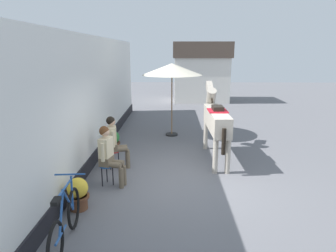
{
  "coord_description": "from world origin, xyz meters",
  "views": [
    {
      "loc": [
        -0.25,
        -6.52,
        3.0
      ],
      "look_at": [
        -0.4,
        1.2,
        1.05
      ],
      "focal_mm": 31.97,
      "sensor_mm": 36.0,
      "label": 1
    }
  ],
  "objects_px": {
    "leaning_bicycle": "(65,223)",
    "cafe_parasol": "(172,70)",
    "flower_planter_far": "(113,141)",
    "flower_planter_near": "(78,193)",
    "seated_visitor_far": "(115,140)",
    "seated_visitor_near": "(109,153)",
    "saddled_horse_center": "(216,119)"
  },
  "relations": [
    {
      "from": "seated_visitor_far",
      "to": "saddled_horse_center",
      "type": "relative_size",
      "value": 0.46
    },
    {
      "from": "flower_planter_near",
      "to": "leaning_bicycle",
      "type": "height_order",
      "value": "leaning_bicycle"
    },
    {
      "from": "saddled_horse_center",
      "to": "cafe_parasol",
      "type": "distance_m",
      "value": 2.94
    },
    {
      "from": "seated_visitor_near",
      "to": "leaning_bicycle",
      "type": "bearing_deg",
      "value": -95.8
    },
    {
      "from": "flower_planter_near",
      "to": "flower_planter_far",
      "type": "relative_size",
      "value": 1.0
    },
    {
      "from": "flower_planter_near",
      "to": "cafe_parasol",
      "type": "relative_size",
      "value": 0.25
    },
    {
      "from": "leaning_bicycle",
      "to": "cafe_parasol",
      "type": "relative_size",
      "value": 0.68
    },
    {
      "from": "seated_visitor_far",
      "to": "cafe_parasol",
      "type": "bearing_deg",
      "value": 65.36
    },
    {
      "from": "seated_visitor_far",
      "to": "flower_planter_far",
      "type": "bearing_deg",
      "value": 103.73
    },
    {
      "from": "seated_visitor_far",
      "to": "flower_planter_near",
      "type": "distance_m",
      "value": 2.19
    },
    {
      "from": "seated_visitor_near",
      "to": "flower_planter_near",
      "type": "height_order",
      "value": "seated_visitor_near"
    },
    {
      "from": "flower_planter_far",
      "to": "cafe_parasol",
      "type": "bearing_deg",
      "value": 45.53
    },
    {
      "from": "leaning_bicycle",
      "to": "flower_planter_near",
      "type": "bearing_deg",
      "value": 98.17
    },
    {
      "from": "leaning_bicycle",
      "to": "cafe_parasol",
      "type": "bearing_deg",
      "value": 75.87
    },
    {
      "from": "flower_planter_far",
      "to": "cafe_parasol",
      "type": "relative_size",
      "value": 0.25
    },
    {
      "from": "flower_planter_far",
      "to": "saddled_horse_center",
      "type": "bearing_deg",
      "value": -10.64
    },
    {
      "from": "seated_visitor_near",
      "to": "saddled_horse_center",
      "type": "distance_m",
      "value": 3.22
    },
    {
      "from": "cafe_parasol",
      "to": "leaning_bicycle",
      "type": "bearing_deg",
      "value": -104.13
    },
    {
      "from": "seated_visitor_near",
      "to": "flower_planter_near",
      "type": "distance_m",
      "value": 1.24
    },
    {
      "from": "seated_visitor_near",
      "to": "flower_planter_near",
      "type": "bearing_deg",
      "value": -109.46
    },
    {
      "from": "seated_visitor_far",
      "to": "leaning_bicycle",
      "type": "distance_m",
      "value": 3.27
    },
    {
      "from": "flower_planter_far",
      "to": "cafe_parasol",
      "type": "height_order",
      "value": "cafe_parasol"
    },
    {
      "from": "seated_visitor_far",
      "to": "flower_planter_near",
      "type": "height_order",
      "value": "seated_visitor_far"
    },
    {
      "from": "seated_visitor_far",
      "to": "flower_planter_far",
      "type": "xyz_separation_m",
      "value": [
        -0.33,
        1.35,
        -0.44
      ]
    },
    {
      "from": "flower_planter_far",
      "to": "flower_planter_near",
      "type": "bearing_deg",
      "value": -89.88
    },
    {
      "from": "saddled_horse_center",
      "to": "cafe_parasol",
      "type": "xyz_separation_m",
      "value": [
        -1.24,
        2.38,
        1.2
      ]
    },
    {
      "from": "saddled_horse_center",
      "to": "flower_planter_near",
      "type": "height_order",
      "value": "saddled_horse_center"
    },
    {
      "from": "flower_planter_near",
      "to": "cafe_parasol",
      "type": "distance_m",
      "value": 5.94
    },
    {
      "from": "flower_planter_near",
      "to": "leaning_bicycle",
      "type": "relative_size",
      "value": 0.36
    },
    {
      "from": "saddled_horse_center",
      "to": "flower_planter_near",
      "type": "xyz_separation_m",
      "value": [
        -3.02,
        -2.91,
        -0.82
      ]
    },
    {
      "from": "leaning_bicycle",
      "to": "flower_planter_far",
      "type": "bearing_deg",
      "value": 92.1
    },
    {
      "from": "flower_planter_near",
      "to": "seated_visitor_far",
      "type": "bearing_deg",
      "value": 81.36
    }
  ]
}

